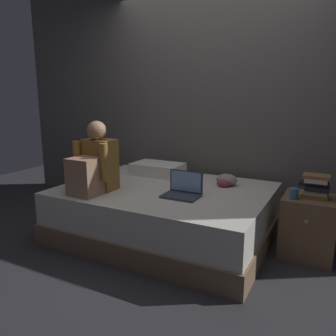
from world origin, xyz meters
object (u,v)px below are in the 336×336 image
object	(u,v)px
laptop	(183,190)
mug	(294,193)
bed	(165,213)
pillow	(158,169)
nightstand	(308,226)
book_stack	(315,186)
clothes_pile	(226,180)
person_sitting	(94,165)

from	to	relation	value
laptop	mug	xyz separation A→B (m)	(0.90, 0.27, 0.02)
bed	pillow	bearing A→B (deg)	126.80
bed	laptop	xyz separation A→B (m)	(0.27, -0.17, 0.31)
nightstand	book_stack	xyz separation A→B (m)	(0.03, -0.01, 0.37)
bed	book_stack	xyz separation A→B (m)	(1.33, 0.22, 0.39)
pillow	clothes_pile	distance (m)	0.84
bed	mug	size ratio (longest dim) A/B	22.22
bed	pillow	size ratio (longest dim) A/B	3.57
nightstand	person_sitting	xyz separation A→B (m)	(-1.83, -0.63, 0.49)
laptop	clothes_pile	world-z (taller)	laptop
bed	mug	world-z (taller)	mug
nightstand	pillow	distance (m)	1.68
book_stack	mug	distance (m)	0.20
mug	nightstand	bearing A→B (deg)	42.69
pillow	clothes_pile	xyz separation A→B (m)	(0.84, -0.10, -0.01)
bed	pillow	xyz separation A→B (m)	(-0.34, 0.45, 0.32)
pillow	mug	bearing A→B (deg)	-13.01
laptop	clothes_pile	xyz separation A→B (m)	(0.23, 0.52, -0.00)
bed	laptop	size ratio (longest dim) A/B	6.25
pillow	mug	xyz separation A→B (m)	(1.51, -0.35, 0.01)
person_sitting	mug	world-z (taller)	person_sitting
person_sitting	pillow	distance (m)	0.90
nightstand	pillow	bearing A→B (deg)	172.06
person_sitting	pillow	size ratio (longest dim) A/B	1.17
bed	person_sitting	size ratio (longest dim) A/B	3.05
laptop	pillow	distance (m)	0.86
nightstand	mug	bearing A→B (deg)	-137.31
bed	clothes_pile	distance (m)	0.68
nightstand	laptop	xyz separation A→B (m)	(-1.03, -0.39, 0.29)
clothes_pile	book_stack	bearing A→B (deg)	-9.28
person_sitting	pillow	bearing A→B (deg)	77.21
person_sitting	clothes_pile	xyz separation A→B (m)	(1.03, 0.76, -0.20)
pillow	book_stack	world-z (taller)	book_stack
person_sitting	mug	bearing A→B (deg)	16.72
mug	person_sitting	bearing A→B (deg)	-163.28
person_sitting	book_stack	distance (m)	1.96
laptop	bed	bearing A→B (deg)	147.90
nightstand	mug	xyz separation A→B (m)	(-0.13, -0.12, 0.31)
bed	pillow	world-z (taller)	pillow
mug	pillow	bearing A→B (deg)	166.99
bed	person_sitting	bearing A→B (deg)	-142.42
bed	nightstand	xyz separation A→B (m)	(1.30, 0.22, 0.02)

